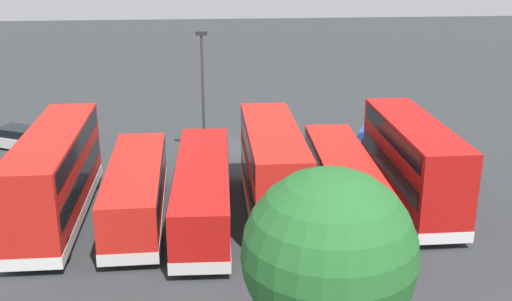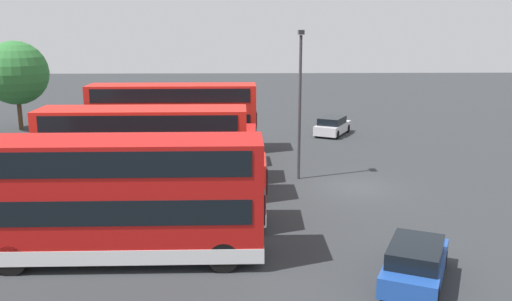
{
  "view_description": "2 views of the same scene",
  "coord_description": "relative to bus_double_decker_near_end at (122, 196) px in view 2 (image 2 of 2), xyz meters",
  "views": [
    {
      "loc": [
        1.65,
        39.58,
        13.38
      ],
      "look_at": [
        -1.24,
        5.07,
        1.45
      ],
      "focal_mm": 43.42,
      "sensor_mm": 36.0,
      "label": 1
    },
    {
      "loc": [
        -27.87,
        6.07,
        8.5
      ],
      "look_at": [
        2.8,
        5.25,
        1.41
      ],
      "focal_mm": 38.46,
      "sensor_mm": 36.0,
      "label": 2
    }
  ],
  "objects": [
    {
      "name": "bus_single_deck_fifth",
      "position": [
        14.09,
        0.67,
        -0.83
      ],
      "size": [
        2.81,
        10.46,
        2.95
      ],
      "color": "red",
      "rests_on": "ground"
    },
    {
      "name": "bus_double_decker_sixth",
      "position": [
        17.97,
        0.32,
        0.0
      ],
      "size": [
        2.66,
        11.32,
        4.55
      ],
      "color": "red",
      "rests_on": "ground"
    },
    {
      "name": "car_small_green",
      "position": [
        -2.08,
        -10.12,
        -1.75
      ],
      "size": [
        4.57,
        3.38,
        1.43
      ],
      "color": "#1E479E",
      "rests_on": "ground"
    },
    {
      "name": "bus_single_deck_fourth",
      "position": [
        10.82,
        0.87,
        -0.82
      ],
      "size": [
        2.93,
        12.09,
        2.95
      ],
      "color": "#B71411",
      "rests_on": "ground"
    },
    {
      "name": "bus_single_deck_second",
      "position": [
        3.64,
        0.53,
        -0.82
      ],
      "size": [
        2.92,
        11.9,
        2.95
      ],
      "color": "red",
      "rests_on": "ground"
    },
    {
      "name": "car_hatchback_silver",
      "position": [
        23.23,
        -11.47,
        -1.75
      ],
      "size": [
        4.45,
        3.46,
        1.43
      ],
      "color": "silver",
      "rests_on": "ground"
    },
    {
      "name": "bus_double_decker_third",
      "position": [
        7.31,
        0.45,
        -0.0
      ],
      "size": [
        2.62,
        10.09,
        4.55
      ],
      "color": "red",
      "rests_on": "ground"
    },
    {
      "name": "lamp_post_tall",
      "position": [
        10.71,
        -7.52,
        2.34
      ],
      "size": [
        0.7,
        0.3,
        8.2
      ],
      "color": "#38383D",
      "rests_on": "ground"
    },
    {
      "name": "tree_midleft",
      "position": [
        26.3,
        13.99,
        2.19
      ],
      "size": [
        5.16,
        5.16,
        7.22
      ],
      "color": "#4C3823",
      "rests_on": "ground"
    },
    {
      "name": "ground_plane",
      "position": [
        8.91,
        -10.39,
        -2.45
      ],
      "size": [
        140.0,
        140.0,
        0.0
      ],
      "primitive_type": "plane",
      "color": "#2D3033"
    },
    {
      "name": "bus_double_decker_near_end",
      "position": [
        0.0,
        0.0,
        0.0
      ],
      "size": [
        2.64,
        10.23,
        4.55
      ],
      "color": "#B71411",
      "rests_on": "ground"
    }
  ]
}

